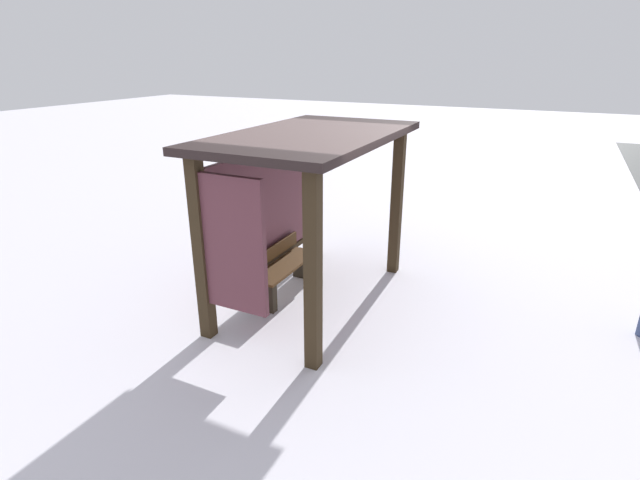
# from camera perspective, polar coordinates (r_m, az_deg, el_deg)

# --- Properties ---
(ground_plane) EXTENTS (60.00, 60.00, 0.00)m
(ground_plane) POSITION_cam_1_polar(r_m,az_deg,el_deg) (7.37, -0.85, -6.90)
(ground_plane) COLOR white
(bus_shelter) EXTENTS (3.45, 1.98, 2.48)m
(bus_shelter) POSITION_cam_1_polar(r_m,az_deg,el_deg) (6.72, -3.15, 7.05)
(bus_shelter) COLOR #342718
(bus_shelter) RESTS_ON ground
(bench_left_inside) EXTENTS (1.41, 0.42, 0.75)m
(bench_left_inside) POSITION_cam_1_polar(r_m,az_deg,el_deg) (7.43, -4.29, -3.63)
(bench_left_inside) COLOR #482D14
(bench_left_inside) RESTS_ON ground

